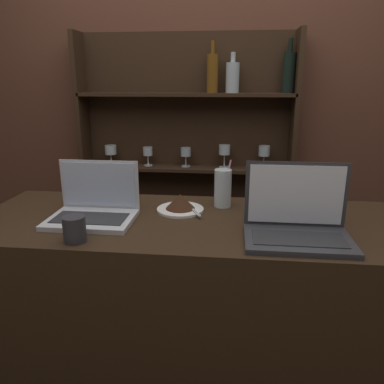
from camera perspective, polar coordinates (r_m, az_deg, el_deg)
The scene contains 8 objects.
bar_counter at distance 1.66m, azimuth -0.63°, elevation -20.95°, with size 1.62×0.60×1.02m.
back_wall at distance 2.42m, azimuth 2.47°, elevation 12.53°, with size 7.00×0.06×2.70m.
back_shelf at distance 2.42m, azimuth -0.46°, elevation 2.91°, with size 1.33×0.18×1.80m.
laptop_near at distance 1.45m, azimuth -14.70°, elevation -2.28°, with size 0.31×0.23×0.21m.
laptop_far at distance 1.28m, azimuth 15.73°, elevation -4.46°, with size 0.34×0.22×0.24m.
cake_plate at distance 1.49m, azimuth -1.79°, elevation -1.81°, with size 0.19×0.19×0.07m.
water_glass at distance 1.54m, azimuth 4.72°, elevation 0.60°, with size 0.07×0.07×0.20m.
coffee_cup at distance 1.27m, azimuth -17.47°, elevation -5.41°, with size 0.07×0.07×0.09m.
Camera 1 is at (0.16, -1.00, 1.52)m, focal length 35.00 mm.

